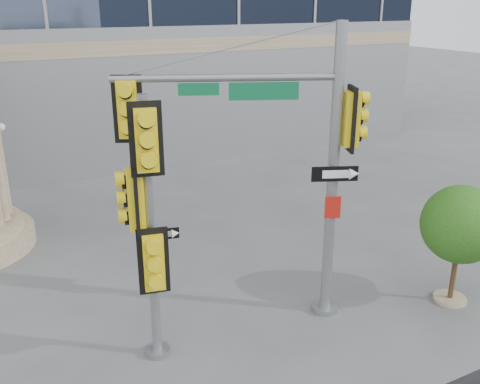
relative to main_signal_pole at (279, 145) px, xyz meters
name	(u,v)px	position (x,y,z in m)	size (l,w,h in m)	color
ground	(291,360)	(-0.64, -1.69, -4.12)	(120.00, 120.00, 0.00)	#545456
main_signal_pole	(279,145)	(0.00, 0.00, 0.00)	(4.87, 2.40, 6.65)	slate
secondary_signal_pole	(147,215)	(-3.09, -0.32, -0.91)	(0.95, 0.82, 5.46)	slate
street_tree	(461,227)	(4.17, -1.51, -2.15)	(1.92, 1.87, 2.99)	gray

